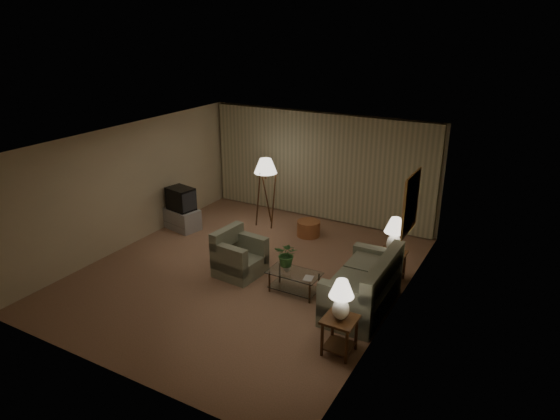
# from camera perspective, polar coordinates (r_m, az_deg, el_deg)

# --- Properties ---
(ground) EXTENTS (7.00, 7.00, 0.00)m
(ground) POSITION_cam_1_polar(r_m,az_deg,el_deg) (10.15, -3.93, -7.06)
(ground) COLOR #AE7960
(ground) RESTS_ON ground
(room_shell) EXTENTS (6.04, 7.02, 2.72)m
(room_shell) POSITION_cam_1_polar(r_m,az_deg,el_deg) (10.68, 0.35, 4.57)
(room_shell) COLOR beige
(room_shell) RESTS_ON ground
(sofa) EXTENTS (1.84, 0.94, 0.81)m
(sofa) POSITION_cam_1_polar(r_m,az_deg,el_deg) (8.87, 9.34, -8.75)
(sofa) COLOR gray
(sofa) RESTS_ON ground
(armchair) EXTENTS (1.00, 0.96, 0.72)m
(armchair) POSITION_cam_1_polar(r_m,az_deg,el_deg) (9.92, -4.60, -5.43)
(armchair) COLOR gray
(armchair) RESTS_ON ground
(side_table_near) EXTENTS (0.49, 0.49, 0.60)m
(side_table_near) POSITION_cam_1_polar(r_m,az_deg,el_deg) (7.75, 6.83, -13.42)
(side_table_near) COLOR #391D0F
(side_table_near) RESTS_ON ground
(side_table_far) EXTENTS (0.50, 0.42, 0.60)m
(side_table_far) POSITION_cam_1_polar(r_m,az_deg,el_deg) (9.89, 12.70, -5.75)
(side_table_far) COLOR #391D0F
(side_table_far) RESTS_ON ground
(table_lamp_near) EXTENTS (0.37, 0.37, 0.65)m
(table_lamp_near) POSITION_cam_1_polar(r_m,az_deg,el_deg) (7.44, 7.02, -9.75)
(table_lamp_near) COLOR white
(table_lamp_near) RESTS_ON side_table_near
(table_lamp_far) EXTENTS (0.41, 0.41, 0.70)m
(table_lamp_far) POSITION_cam_1_polar(r_m,az_deg,el_deg) (9.64, 12.98, -2.48)
(table_lamp_far) COLOR white
(table_lamp_far) RESTS_ON side_table_far
(coffee_table) EXTENTS (0.97, 0.53, 0.41)m
(coffee_table) POSITION_cam_1_polar(r_m,az_deg,el_deg) (9.29, 1.62, -7.92)
(coffee_table) COLOR silver
(coffee_table) RESTS_ON ground
(tv_cabinet) EXTENTS (1.05, 0.86, 0.50)m
(tv_cabinet) POSITION_cam_1_polar(r_m,az_deg,el_deg) (12.28, -11.10, -1.00)
(tv_cabinet) COLOR #9E9FA1
(tv_cabinet) RESTS_ON ground
(crt_tv) EXTENTS (0.81, 0.70, 0.54)m
(crt_tv) POSITION_cam_1_polar(r_m,az_deg,el_deg) (12.10, -11.27, 1.28)
(crt_tv) COLOR black
(crt_tv) RESTS_ON tv_cabinet
(floor_lamp) EXTENTS (0.55, 0.55, 1.69)m
(floor_lamp) POSITION_cam_1_polar(r_m,az_deg,el_deg) (12.03, -1.63, 2.16)
(floor_lamp) COLOR #391D0F
(floor_lamp) RESTS_ON ground
(ottoman) EXTENTS (0.67, 0.67, 0.36)m
(ottoman) POSITION_cam_1_polar(r_m,az_deg,el_deg) (11.71, 3.28, -2.11)
(ottoman) COLOR #A96039
(ottoman) RESTS_ON ground
(vase) EXTENTS (0.14, 0.14, 0.14)m
(vase) POSITION_cam_1_polar(r_m,az_deg,el_deg) (9.25, 0.81, -6.57)
(vase) COLOR white
(vase) RESTS_ON coffee_table
(flowers) EXTENTS (0.48, 0.44, 0.47)m
(flowers) POSITION_cam_1_polar(r_m,az_deg,el_deg) (9.11, 0.82, -4.87)
(flowers) COLOR #31662D
(flowers) RESTS_ON vase
(book) EXTENTS (0.20, 0.25, 0.02)m
(book) POSITION_cam_1_polar(r_m,az_deg,el_deg) (9.04, 2.75, -7.73)
(book) COLOR olive
(book) RESTS_ON coffee_table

